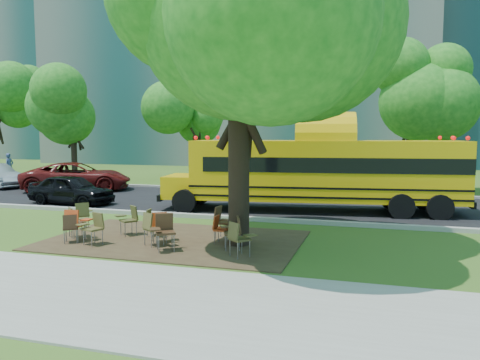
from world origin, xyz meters
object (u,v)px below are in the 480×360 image
(chair_2, at_px, (71,225))
(chair_11, at_px, (160,224))
(school_bus, at_px, (322,171))
(chair_3, at_px, (94,225))
(black_car, at_px, (71,190))
(chair_0, at_px, (75,222))
(chair_1, at_px, (75,219))
(main_tree, at_px, (239,25))
(bg_car_red, at_px, (77,177))
(chair_5, at_px, (164,228))
(chair_4, at_px, (153,226))
(chair_14, at_px, (220,227))
(chair_10, at_px, (152,220))
(chair_13, at_px, (238,227))
(chair_9, at_px, (130,217))
(chair_8, at_px, (83,213))
(chair_6, at_px, (234,230))
(chair_12, at_px, (222,219))
(pedestrian_a, at_px, (9,166))
(chair_7, at_px, (239,236))

(chair_2, height_order, chair_11, chair_11)
(school_bus, height_order, chair_3, school_bus)
(chair_11, distance_m, black_car, 8.61)
(chair_0, relative_size, chair_11, 1.05)
(school_bus, distance_m, chair_1, 9.09)
(main_tree, xyz_separation_m, black_car, (-8.87, 4.96, -5.11))
(main_tree, height_order, bg_car_red, main_tree)
(chair_2, relative_size, chair_3, 0.93)
(main_tree, relative_size, chair_1, 10.50)
(chair_5, distance_m, chair_11, 0.92)
(main_tree, xyz_separation_m, chair_4, (-2.13, -0.82, -5.18))
(chair_1, bearing_deg, chair_14, 49.35)
(chair_10, relative_size, chair_14, 1.02)
(chair_5, relative_size, chair_13, 1.18)
(chair_2, bearing_deg, chair_9, 15.20)
(chair_0, relative_size, chair_8, 1.07)
(chair_13, xyz_separation_m, black_car, (-8.83, 4.94, 0.13))
(chair_1, relative_size, chair_6, 1.02)
(chair_14, xyz_separation_m, bg_car_red, (-10.99, 9.09, 0.27))
(chair_11, xyz_separation_m, chair_14, (1.60, 0.35, -0.06))
(chair_3, bearing_deg, bg_car_red, -32.68)
(chair_0, bearing_deg, chair_9, 48.48)
(school_bus, height_order, chair_8, school_bus)
(chair_3, height_order, black_car, black_car)
(chair_5, relative_size, black_car, 0.26)
(chair_2, height_order, chair_14, chair_2)
(chair_11, bearing_deg, chair_0, 160.50)
(chair_2, height_order, chair_8, chair_8)
(chair_12, relative_size, pedestrian_a, 0.55)
(chair_3, height_order, chair_4, chair_4)
(pedestrian_a, bearing_deg, chair_4, -126.72)
(chair_4, bearing_deg, main_tree, 53.60)
(chair_4, xyz_separation_m, chair_8, (-3.11, 1.38, -0.03))
(chair_1, distance_m, pedestrian_a, 20.73)
(chair_0, height_order, chair_7, chair_0)
(school_bus, relative_size, chair_11, 12.88)
(main_tree, relative_size, bg_car_red, 1.73)
(chair_10, xyz_separation_m, chair_11, (0.60, -0.70, 0.05))
(chair_4, xyz_separation_m, chair_7, (2.50, -0.44, -0.02))
(chair_0, bearing_deg, chair_1, 124.30)
(chair_7, xyz_separation_m, chair_9, (-3.79, 1.52, 0.00))
(chair_11, bearing_deg, chair_9, 119.86)
(chair_1, height_order, pedestrian_a, pedestrian_a)
(chair_4, height_order, black_car, black_car)
(school_bus, relative_size, bg_car_red, 2.09)
(school_bus, bearing_deg, chair_10, -133.50)
(main_tree, height_order, chair_5, main_tree)
(chair_7, height_order, chair_11, same)
(school_bus, distance_m, chair_6, 6.81)
(chair_1, distance_m, chair_6, 4.76)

